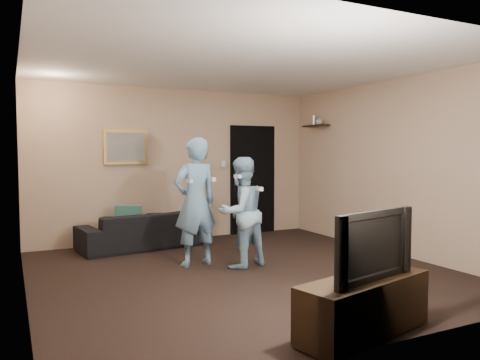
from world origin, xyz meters
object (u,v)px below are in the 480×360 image
sofa (142,230)px  wii_player_left (195,202)px  television (365,244)px  wii_player_right (241,212)px  tv_console (364,306)px

sofa → wii_player_left: bearing=96.3°
television → sofa: bearing=86.1°
sofa → wii_player_left: 1.58m
television → wii_player_right: 2.52m
television → wii_player_right: bearing=73.6°
sofa → wii_player_right: 2.03m
sofa → television: 4.40m
television → wii_player_left: size_ratio=0.58×
sofa → wii_player_right: bearing=108.1°
tv_console → wii_player_left: size_ratio=0.77×
tv_console → wii_player_left: (-0.39, 2.88, 0.61)m
sofa → tv_console: 4.37m
tv_console → television: (0.00, 0.00, 0.52)m
television → tv_console: bearing=0.0°
sofa → tv_console: (0.75, -4.31, -0.03)m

